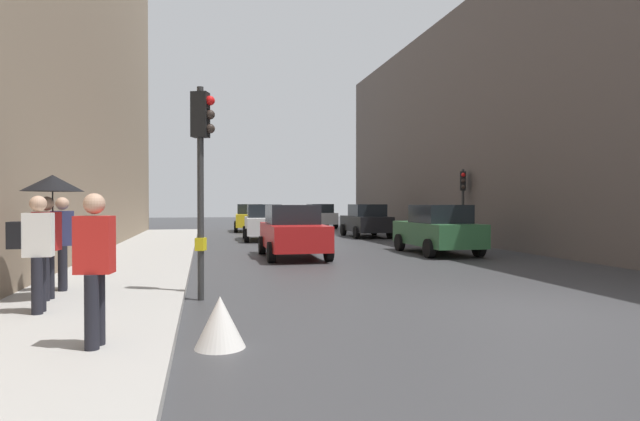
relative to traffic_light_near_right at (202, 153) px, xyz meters
name	(u,v)px	position (x,y,z in m)	size (l,w,h in m)	color
ground_plane	(536,309)	(5.57, -2.12, -2.74)	(120.00, 120.00, 0.00)	#38383A
sidewalk_kerb	(128,272)	(-1.85, 3.88, -2.66)	(3.05, 40.00, 0.16)	#A8A5A0
building_facade_right	(572,128)	(17.46, 11.73, 2.70)	(12.00, 32.59, 10.89)	#5B514C
traffic_light_near_right	(202,153)	(0.00, 0.00, 0.00)	(0.45, 0.33, 3.98)	#2D2D2D
traffic_light_mid_street	(463,193)	(11.15, 10.76, -0.46)	(0.34, 0.45, 3.32)	#2D2D2D
car_white_compact	(264,222)	(2.94, 15.43, -1.87)	(2.18, 4.28, 1.76)	silver
car_yellow_taxi	(250,218)	(2.96, 23.62, -1.87)	(2.23, 4.31, 1.76)	yellow
car_dark_suv	(366,221)	(8.56, 16.56, -1.87)	(2.08, 4.23, 1.76)	black
car_green_estate	(438,229)	(8.22, 7.17, -1.87)	(2.05, 4.22, 1.76)	#2D6038
car_silver_hatchback	(319,216)	(8.35, 27.03, -1.87)	(2.04, 4.21, 1.76)	#BCBCC1
car_red_sedan	(293,231)	(2.95, 7.12, -1.87)	(2.05, 4.21, 1.76)	red
pedestrian_with_umbrella	(51,202)	(-2.52, -0.27, -0.90)	(1.00, 1.00, 2.14)	black
pedestrian_with_black_backpack	(35,247)	(-2.44, -1.37, -1.58)	(0.61, 0.36, 1.77)	black
pedestrian_with_grey_backpack	(60,238)	(-2.63, 0.74, -1.58)	(0.64, 0.40, 1.77)	black
pedestrian_in_red_jacket	(95,263)	(-1.19, -3.53, -1.61)	(0.43, 0.36, 1.77)	black
warning_sign_triangle	(220,322)	(0.23, -3.30, -2.42)	(0.64, 0.64, 0.65)	silver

